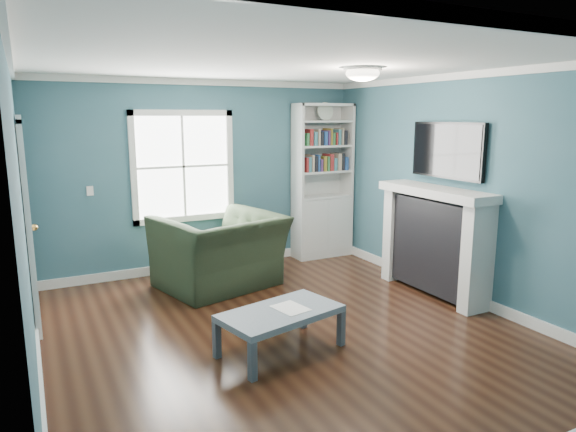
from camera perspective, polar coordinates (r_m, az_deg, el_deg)
name	(u,v)px	position (r m, az deg, el deg)	size (l,w,h in m)	color
floor	(288,331)	(5.27, -0.06, -12.67)	(5.00, 5.00, 0.00)	black
room_walls	(287,174)	(4.85, -0.06, 4.69)	(5.00, 5.00, 5.00)	#305B69
trim	(287,210)	(4.90, -0.06, 0.68)	(4.50, 5.00, 2.60)	white
window	(183,167)	(7.07, -11.55, 5.40)	(1.40, 0.06, 1.50)	white
bookshelf	(322,196)	(7.79, 3.81, 2.20)	(0.90, 0.35, 2.31)	silver
fireplace	(435,242)	(6.38, 15.97, -2.83)	(0.44, 1.58, 1.30)	black
tv	(448,150)	(6.30, 17.30, 6.97)	(0.06, 1.10, 0.65)	black
door	(28,222)	(5.79, -26.95, -0.58)	(0.12, 0.98, 2.17)	silver
ceiling_fixture	(363,72)	(5.39, 8.30, 15.52)	(0.38, 0.38, 0.15)	white
light_switch	(90,191)	(6.87, -21.14, 2.62)	(0.08, 0.01, 0.12)	white
recliner	(220,239)	(6.42, -7.60, -2.60)	(1.40, 0.91, 1.23)	#1F2D1C
coffee_table	(281,316)	(4.73, -0.83, -11.00)	(1.19, 0.82, 0.40)	#484E56
paper_sheet	(290,308)	(4.75, 0.27, -10.19)	(0.25, 0.32, 0.00)	white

